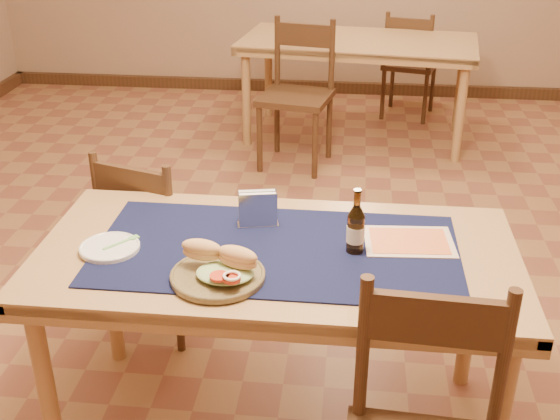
# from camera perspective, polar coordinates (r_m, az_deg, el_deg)

# --- Properties ---
(room) EXTENTS (6.04, 7.04, 2.84)m
(room) POSITION_cam_1_polar(r_m,az_deg,el_deg) (2.86, 1.59, 16.27)
(room) COLOR #92643F
(room) RESTS_ON ground
(main_table) EXTENTS (1.60, 0.80, 0.75)m
(main_table) POSITION_cam_1_polar(r_m,az_deg,el_deg) (2.37, -0.26, -5.02)
(main_table) COLOR #A0744B
(main_table) RESTS_ON ground
(placemat) EXTENTS (1.20, 0.60, 0.01)m
(placemat) POSITION_cam_1_polar(r_m,az_deg,el_deg) (2.33, -0.27, -3.23)
(placemat) COLOR #0E1235
(placemat) RESTS_ON main_table
(baseboard) EXTENTS (6.00, 7.00, 0.10)m
(baseboard) POSITION_cam_1_polar(r_m,az_deg,el_deg) (3.37, 1.30, -6.92)
(baseboard) COLOR #3F2516
(baseboard) RESTS_ON ground
(back_table) EXTENTS (1.77, 1.03, 0.75)m
(back_table) POSITION_cam_1_polar(r_m,az_deg,el_deg) (5.30, 6.38, 12.77)
(back_table) COLOR #A0744B
(back_table) RESTS_ON ground
(chair_main_far) EXTENTS (0.51, 0.51, 0.87)m
(chair_main_far) POSITION_cam_1_polar(r_m,az_deg,el_deg) (3.07, -9.99, -2.19)
(chair_main_far) COLOR #3F2516
(chair_main_far) RESTS_ON ground
(chair_back_near) EXTENTS (0.53, 0.53, 0.98)m
(chair_back_near) POSITION_cam_1_polar(r_m,az_deg,el_deg) (4.81, 1.43, 9.55)
(chair_back_near) COLOR #3F2516
(chair_back_near) RESTS_ON ground
(chair_back_far) EXTENTS (0.49, 0.49, 0.87)m
(chair_back_far) POSITION_cam_1_polar(r_m,az_deg,el_deg) (5.87, 10.47, 11.67)
(chair_back_far) COLOR #3F2516
(chair_back_far) RESTS_ON ground
(sandwich_plate) EXTENTS (0.29, 0.29, 0.11)m
(sandwich_plate) POSITION_cam_1_polar(r_m,az_deg,el_deg) (2.16, -4.92, -4.88)
(sandwich_plate) COLOR brown
(sandwich_plate) RESTS_ON placemat
(side_plate) EXTENTS (0.20, 0.20, 0.02)m
(side_plate) POSITION_cam_1_polar(r_m,az_deg,el_deg) (2.39, -13.68, -2.94)
(side_plate) COLOR white
(side_plate) RESTS_ON placemat
(fork) EXTENTS (0.10, 0.11, 0.00)m
(fork) POSITION_cam_1_polar(r_m,az_deg,el_deg) (2.40, -12.57, -2.50)
(fork) COLOR #74BF69
(fork) RESTS_ON side_plate
(beer_bottle) EXTENTS (0.06, 0.06, 0.22)m
(beer_bottle) POSITION_cam_1_polar(r_m,az_deg,el_deg) (2.29, 6.17, -1.54)
(beer_bottle) COLOR #4D2E0D
(beer_bottle) RESTS_ON placemat
(napkin_holder) EXTENTS (0.15, 0.08, 0.13)m
(napkin_holder) POSITION_cam_1_polar(r_m,az_deg,el_deg) (2.45, -1.81, 0.03)
(napkin_holder) COLOR silver
(napkin_holder) RESTS_ON placemat
(menu_card) EXTENTS (0.31, 0.24, 0.01)m
(menu_card) POSITION_cam_1_polar(r_m,az_deg,el_deg) (2.40, 10.44, -2.52)
(menu_card) COLOR beige
(menu_card) RESTS_ON placemat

